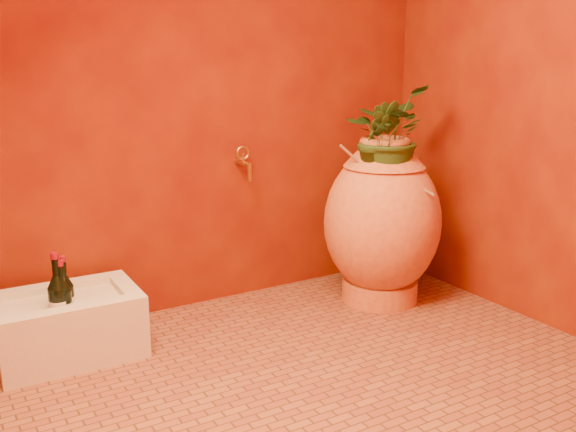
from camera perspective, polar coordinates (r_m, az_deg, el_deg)
floor at (r=2.73m, az=2.67°, el=-14.02°), size 2.50×2.50×0.00m
wall_back at (r=3.29m, az=-6.96°, el=13.40°), size 2.50×0.02×2.50m
wall_right at (r=3.27m, az=22.04°, el=12.48°), size 0.02×2.00×2.50m
amphora at (r=3.40m, az=8.36°, el=-0.47°), size 0.79×0.79×0.88m
stone_basin at (r=3.01m, az=-18.92°, el=-9.24°), size 0.61×0.42×0.28m
wine_bottle_a at (r=2.95m, az=-19.11°, el=-7.04°), size 0.07×0.07×0.30m
wine_bottle_b at (r=2.87m, az=-19.70°, el=-7.33°), size 0.08×0.08×0.35m
wine_bottle_c at (r=2.88m, az=-19.32°, el=-7.52°), size 0.08×0.08×0.31m
wall_tap at (r=3.31m, az=-3.91°, el=4.84°), size 0.08×0.16×0.17m
plant_main at (r=3.29m, az=8.77°, el=7.14°), size 0.59×0.58×0.49m
plant_side at (r=3.23m, az=8.10°, el=6.76°), size 0.27×0.27×0.39m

